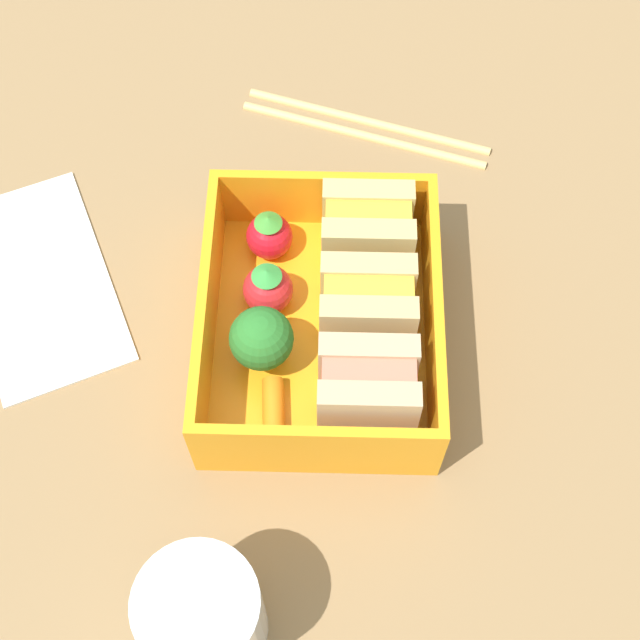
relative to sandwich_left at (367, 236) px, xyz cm
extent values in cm
cube|color=olive|center=(5.30, -2.82, -5.15)|extent=(120.00, 120.00, 2.00)
cube|color=orange|center=(5.30, -2.82, -3.55)|extent=(17.70, 14.32, 1.20)
cube|color=orange|center=(5.30, 4.04, -0.56)|extent=(17.70, 0.60, 4.78)
cube|color=orange|center=(5.30, -9.68, -0.56)|extent=(17.70, 0.60, 4.78)
cube|color=orange|center=(-3.25, -2.82, -0.56)|extent=(0.60, 13.12, 4.78)
cube|color=orange|center=(13.85, -2.82, -0.56)|extent=(0.60, 13.12, 4.78)
cube|color=tan|center=(-1.45, 0.00, 0.00)|extent=(1.45, 5.64, 5.90)
cube|color=yellow|center=(0.00, 0.00, 0.00)|extent=(1.45, 5.19, 5.43)
cube|color=tan|center=(1.45, 0.00, 0.00)|extent=(1.45, 5.64, 5.90)
cube|color=tan|center=(3.85, 0.00, 0.00)|extent=(1.45, 5.64, 5.90)
cube|color=yellow|center=(5.30, 0.00, 0.00)|extent=(1.45, 5.19, 5.43)
cube|color=tan|center=(6.76, 0.00, 0.00)|extent=(1.45, 5.64, 5.90)
cube|color=tan|center=(9.15, 0.00, 0.00)|extent=(1.45, 5.64, 5.90)
cube|color=#D87259|center=(10.60, 0.00, 0.00)|extent=(1.45, 5.19, 5.43)
cube|color=tan|center=(12.06, 0.00, 0.00)|extent=(1.45, 5.64, 5.90)
sphere|color=red|center=(-0.78, -6.23, -1.44)|extent=(3.02, 3.02, 3.02)
cone|color=#409335|center=(-0.78, -6.23, 0.36)|extent=(1.81, 1.81, 0.60)
sphere|color=red|center=(3.24, -6.11, -1.37)|extent=(3.16, 3.16, 3.16)
cone|color=green|center=(3.24, -6.11, 0.51)|extent=(1.90, 1.90, 0.60)
cylinder|color=#85C161|center=(7.37, -6.23, -2.20)|extent=(1.16, 1.16, 1.51)
sphere|color=#2A732A|center=(7.37, -6.23, -0.09)|extent=(3.86, 3.86, 3.86)
cylinder|color=orange|center=(11.44, -5.42, -2.30)|extent=(4.90, 1.62, 1.30)
cylinder|color=#D7B46C|center=(-12.84, 0.31, -3.80)|extent=(5.95, 17.80, 0.70)
cylinder|color=#D7B46C|center=(-11.54, -0.08, -3.80)|extent=(5.95, 17.80, 0.70)
cylinder|color=white|center=(23.14, -8.36, -0.56)|extent=(6.29, 6.29, 7.17)
cube|color=white|center=(1.47, -21.43, -3.95)|extent=(18.13, 14.44, 0.40)
camera|label=1|loc=(31.32, -2.21, 46.52)|focal=50.00mm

